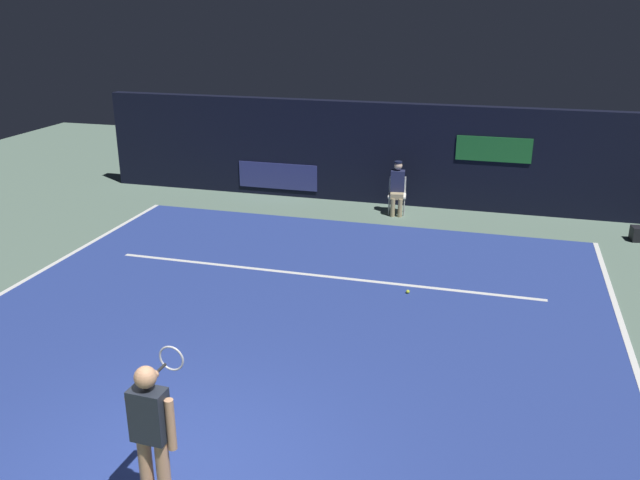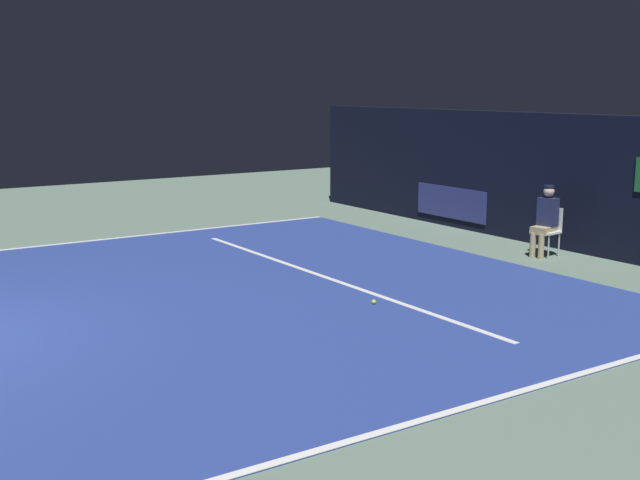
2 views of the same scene
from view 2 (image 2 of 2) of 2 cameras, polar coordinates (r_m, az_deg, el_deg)
ground_plane at (r=12.48m, az=-6.58°, el=-3.76°), size 30.71×30.71×0.00m
court_surface at (r=12.47m, az=-6.58°, el=-3.74°), size 10.74×10.45×0.01m
line_sideline_left at (r=8.31m, az=10.68°, el=-11.32°), size 0.10×10.45×0.01m
line_sideline_right at (r=17.28m, az=-14.62°, el=0.07°), size 0.10×10.45×0.01m
line_service at (r=13.37m, az=0.42°, el=-2.64°), size 8.38×0.10×0.01m
back_wall at (r=16.64m, az=15.72°, el=4.09°), size 14.85×0.33×2.60m
line_judge_on_chair at (r=15.55m, az=15.56°, el=1.37°), size 0.49×0.57×1.32m
tennis_ball at (r=11.78m, az=3.79°, el=-4.36°), size 0.07×0.07×0.07m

